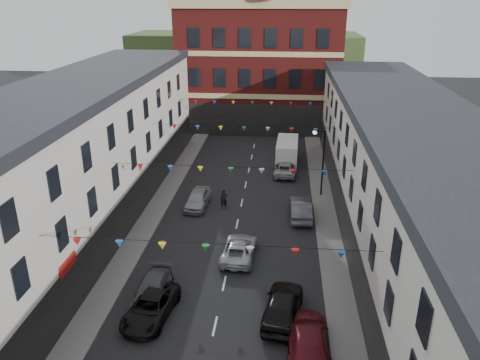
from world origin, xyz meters
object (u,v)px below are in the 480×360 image
(car_left_c, at_px, (151,307))
(car_right_c, at_px, (308,339))
(white_van, at_px, (287,152))
(car_right_e, at_px, (301,209))
(car_left_d, at_px, (152,290))
(car_left_e, at_px, (198,199))
(pedestrian, at_px, (224,199))
(car_right_d, at_px, (283,305))
(car_right_f, at_px, (285,168))
(moving_car, at_px, (239,249))
(street_lamp, at_px, (321,154))

(car_left_c, relative_size, car_right_c, 0.89)
(white_van, bearing_deg, car_right_c, -85.78)
(car_right_e, bearing_deg, white_van, -86.73)
(car_left_c, height_order, car_left_d, car_left_c)
(car_left_c, height_order, car_left_e, car_left_e)
(white_van, xyz_separation_m, pedestrian, (-5.17, -11.77, -0.38))
(car_left_e, bearing_deg, car_left_c, -87.37)
(car_right_d, bearing_deg, car_left_e, -54.81)
(car_left_c, relative_size, car_right_f, 0.99)
(car_right_e, height_order, moving_car, car_right_e)
(street_lamp, bearing_deg, car_left_c, -120.03)
(car_right_d, relative_size, car_right_f, 1.03)
(car_right_d, bearing_deg, moving_car, -56.43)
(car_right_d, xyz_separation_m, white_van, (0.20, 25.39, 0.41))
(street_lamp, height_order, pedestrian, street_lamp)
(street_lamp, bearing_deg, pedestrian, -157.15)
(car_right_d, distance_m, car_right_e, 12.70)
(moving_car, xyz_separation_m, white_van, (3.18, 19.25, 0.59))
(car_right_d, height_order, car_right_e, car_right_d)
(street_lamp, xyz_separation_m, white_van, (-2.75, 8.44, -2.68))
(car_left_c, xyz_separation_m, moving_car, (4.22, 6.75, -0.00))
(street_lamp, distance_m, moving_car, 12.75)
(moving_car, height_order, pedestrian, pedestrian)
(car_right_f, bearing_deg, pedestrian, 60.81)
(street_lamp, xyz_separation_m, car_left_e, (-10.15, -3.10, -3.19))
(car_left_e, relative_size, car_right_f, 0.91)
(car_right_d, xyz_separation_m, pedestrian, (-4.97, 13.62, 0.03))
(car_left_c, distance_m, car_right_c, 8.66)
(moving_car, relative_size, white_van, 0.82)
(street_lamp, xyz_separation_m, car_right_f, (-2.95, 5.12, -3.26))
(moving_car, bearing_deg, car_right_e, -119.88)
(car_right_c, distance_m, car_right_f, 24.58)
(car_right_c, xyz_separation_m, moving_car, (-4.23, 8.62, -0.11))
(car_left_d, distance_m, car_right_e, 14.62)
(car_left_c, xyz_separation_m, car_right_f, (7.20, 22.68, 0.01))
(car_left_c, bearing_deg, car_right_c, -4.84)
(car_left_c, distance_m, car_left_e, 14.46)
(car_right_e, distance_m, pedestrian, 6.34)
(car_left_e, distance_m, moving_car, 8.79)
(car_right_d, bearing_deg, street_lamp, -92.16)
(car_left_e, distance_m, pedestrian, 2.25)
(car_right_d, height_order, white_van, white_van)
(car_left_c, distance_m, pedestrian, 14.40)
(car_left_d, bearing_deg, car_right_c, -20.86)
(car_right_c, relative_size, pedestrian, 3.02)
(car_right_e, bearing_deg, car_left_d, 51.15)
(car_right_c, distance_m, pedestrian, 17.25)
(car_left_d, height_order, pedestrian, pedestrian)
(car_left_d, distance_m, car_right_c, 9.47)
(car_right_e, bearing_deg, car_right_c, 88.24)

